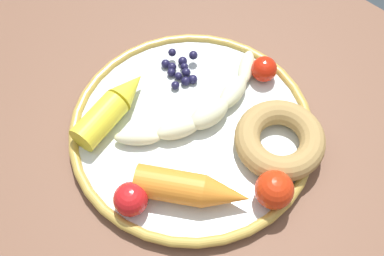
{
  "coord_description": "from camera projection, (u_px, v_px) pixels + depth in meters",
  "views": [
    {
      "loc": [
        -0.22,
        0.21,
        1.26
      ],
      "look_at": [
        -0.01,
        -0.02,
        0.75
      ],
      "focal_mm": 45.7,
      "sensor_mm": 36.0,
      "label": 1
    }
  ],
  "objects": [
    {
      "name": "dining_table",
      "position": [
        181.0,
        173.0,
        0.68
      ],
      "size": [
        1.16,
        0.72,
        0.74
      ],
      "color": "brown",
      "rests_on": "ground_plane"
    },
    {
      "name": "plate",
      "position": [
        192.0,
        129.0,
        0.6
      ],
      "size": [
        0.3,
        0.3,
        0.02
      ],
      "color": "silver",
      "rests_on": "dining_table"
    },
    {
      "name": "banana",
      "position": [
        203.0,
        109.0,
        0.6
      ],
      "size": [
        0.09,
        0.22,
        0.03
      ],
      "color": "beige",
      "rests_on": "plate"
    },
    {
      "name": "carrot_orange",
      "position": [
        193.0,
        189.0,
        0.53
      ],
      "size": [
        0.13,
        0.1,
        0.04
      ],
      "color": "orange",
      "rests_on": "plate"
    },
    {
      "name": "carrot_yellow",
      "position": [
        111.0,
        108.0,
        0.59
      ],
      "size": [
        0.05,
        0.12,
        0.04
      ],
      "color": "yellow",
      "rests_on": "plate"
    },
    {
      "name": "donut",
      "position": [
        280.0,
        140.0,
        0.57
      ],
      "size": [
        0.13,
        0.13,
        0.03
      ],
      "primitive_type": "torus",
      "rotation": [
        0.0,
        0.0,
        2.88
      ],
      "color": "#A9854B",
      "rests_on": "plate"
    },
    {
      "name": "blueberry_pile",
      "position": [
        180.0,
        69.0,
        0.63
      ],
      "size": [
        0.06,
        0.06,
        0.02
      ],
      "color": "#191638",
      "rests_on": "plate"
    },
    {
      "name": "tomato_near",
      "position": [
        131.0,
        199.0,
        0.53
      ],
      "size": [
        0.04,
        0.04,
        0.04
      ],
      "primitive_type": "sphere",
      "color": "red",
      "rests_on": "plate"
    },
    {
      "name": "tomato_mid",
      "position": [
        264.0,
        69.0,
        0.62
      ],
      "size": [
        0.03,
        0.03,
        0.03
      ],
      "primitive_type": "sphere",
      "color": "red",
      "rests_on": "plate"
    },
    {
      "name": "tomato_far",
      "position": [
        274.0,
        190.0,
        0.53
      ],
      "size": [
        0.04,
        0.04,
        0.04
      ],
      "primitive_type": "sphere",
      "color": "red",
      "rests_on": "plate"
    }
  ]
}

